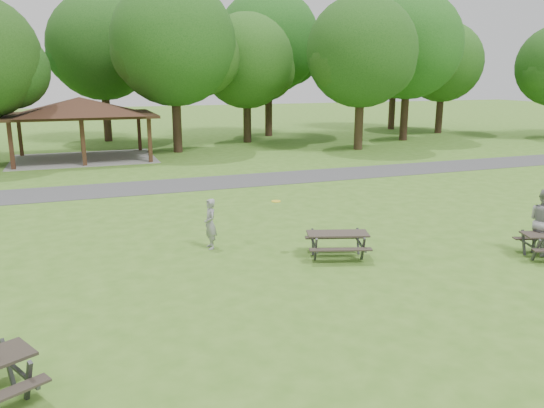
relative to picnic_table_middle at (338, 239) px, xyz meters
The scene contains 15 objects.
ground 3.40m from the picnic_table_middle, 135.04° to the right, with size 160.00×160.00×0.00m, color #447421.
asphalt_path 11.88m from the picnic_table_middle, 101.55° to the left, with size 120.00×3.20×0.02m, color #434345.
pavilion 22.69m from the picnic_table_middle, 106.43° to the left, with size 8.60×7.01×3.76m.
tree_row_e 23.50m from the picnic_table_middle, 90.70° to the left, with size 8.40×8.00×11.02m.
tree_row_f 27.29m from the picnic_table_middle, 77.68° to the left, with size 7.35×7.00×9.55m.
tree_row_g 23.60m from the picnic_table_middle, 59.20° to the left, with size 7.77×7.40×10.25m.
tree_row_h 29.87m from the picnic_table_middle, 52.56° to the left, with size 8.61×8.20×11.37m.
tree_row_i 36.07m from the picnic_table_middle, 48.35° to the left, with size 7.14×6.80×9.52m.
tree_deep_b 31.59m from the picnic_table_middle, 97.94° to the left, with size 8.40×8.00×11.13m.
tree_deep_c 31.67m from the picnic_table_middle, 73.60° to the left, with size 8.82×8.40×11.90m.
tree_deep_d 38.53m from the picnic_table_middle, 55.11° to the left, with size 8.40×8.00×11.27m.
picnic_table_middle is the anchor object (origin of this frame).
frisbee_in_flight 2.09m from the picnic_table_middle, 137.71° to the left, with size 0.32×0.32×0.02m.
frisbee_thrower 3.78m from the picnic_table_middle, 147.60° to the left, with size 0.55×0.36×1.51m, color gray.
frisbee_catcher 5.98m from the picnic_table_middle, 16.94° to the right, with size 0.93×0.73×1.92m, color gray.
Camera 1 is at (-4.30, -10.41, 5.05)m, focal length 35.00 mm.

